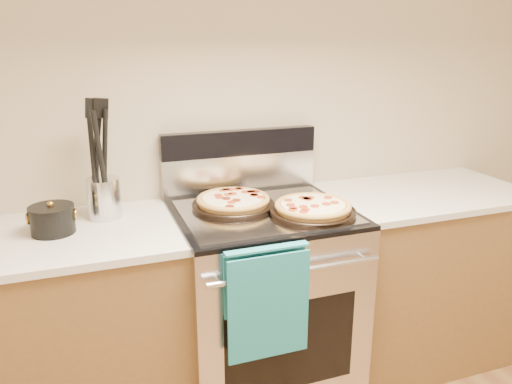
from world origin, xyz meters
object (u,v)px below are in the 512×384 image
object	(u,v)px
range_body	(262,306)
saucepan	(53,221)
utensil_crock	(104,198)
pepperoni_pizza_front	(313,208)
pepperoni_pizza_back	(233,202)

from	to	relation	value
range_body	saucepan	bearing A→B (deg)	176.64
utensil_crock	range_body	bearing A→B (deg)	-14.12
utensil_crock	pepperoni_pizza_front	bearing A→B (deg)	-19.50
range_body	utensil_crock	bearing A→B (deg)	165.88
pepperoni_pizza_front	utensil_crock	world-z (taller)	utensil_crock
pepperoni_pizza_back	saucepan	xyz separation A→B (m)	(-0.74, -0.02, 0.01)
pepperoni_pizza_back	saucepan	size ratio (longest dim) A/B	2.17
range_body	pepperoni_pizza_front	xyz separation A→B (m)	(0.18, -0.13, 0.50)
pepperoni_pizza_front	utensil_crock	distance (m)	0.88
range_body	saucepan	size ratio (longest dim) A/B	5.45
pepperoni_pizza_front	utensil_crock	size ratio (longest dim) A/B	2.10
pepperoni_pizza_back	pepperoni_pizza_front	size ratio (longest dim) A/B	0.99
pepperoni_pizza_back	utensil_crock	size ratio (longest dim) A/B	2.08
pepperoni_pizza_front	saucepan	bearing A→B (deg)	170.08
range_body	pepperoni_pizza_front	bearing A→B (deg)	-35.84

